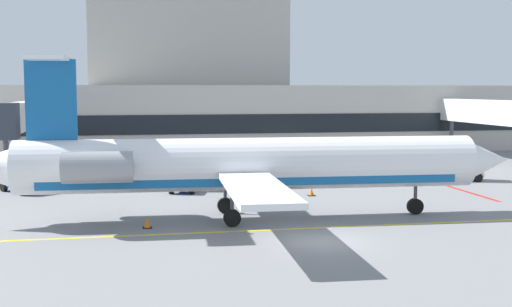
# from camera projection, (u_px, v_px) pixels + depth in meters

# --- Properties ---
(ground) EXTENTS (120.00, 120.00, 0.11)m
(ground) POSITION_uv_depth(u_px,v_px,m) (318.00, 243.00, 30.54)
(ground) COLOR slate
(terminal_building) EXTENTS (64.61, 16.17, 19.72)m
(terminal_building) POSITION_uv_depth(u_px,v_px,m) (238.00, 94.00, 77.94)
(terminal_building) COLOR #B7B2A8
(terminal_building) RESTS_ON ground
(jet_bridge_west) EXTENTS (2.40, 20.01, 6.10)m
(jet_bridge_west) POSITION_uv_depth(u_px,v_px,m) (19.00, 117.00, 55.29)
(jet_bridge_west) COLOR silver
(jet_bridge_west) RESTS_ON ground
(jet_bridge_east) EXTENTS (2.40, 22.32, 6.16)m
(jet_bridge_east) POSITION_uv_depth(u_px,v_px,m) (505.00, 113.00, 62.63)
(jet_bridge_east) COLOR silver
(jet_bridge_east) RESTS_ON ground
(regional_jet) EXTENTS (30.60, 21.99, 8.72)m
(regional_jet) POSITION_uv_depth(u_px,v_px,m) (242.00, 165.00, 35.53)
(regional_jet) COLOR white
(regional_jet) RESTS_ON ground
(baggage_tug) EXTENTS (2.35, 3.12, 1.98)m
(baggage_tug) POSITION_uv_depth(u_px,v_px,m) (185.00, 179.00, 45.62)
(baggage_tug) COLOR #1E4CB2
(baggage_tug) RESTS_ON ground
(pushback_tractor) EXTENTS (3.63, 2.73, 2.30)m
(pushback_tractor) POSITION_uv_depth(u_px,v_px,m) (464.00, 167.00, 50.96)
(pushback_tractor) COLOR silver
(pushback_tractor) RESTS_ON ground
(belt_loader) EXTENTS (3.63, 4.11, 2.01)m
(belt_loader) POSITION_uv_depth(u_px,v_px,m) (21.00, 178.00, 45.47)
(belt_loader) COLOR #1E4CB2
(belt_loader) RESTS_ON ground
(fuel_tank) EXTENTS (5.90, 2.11, 2.18)m
(fuel_tank) POSITION_uv_depth(u_px,v_px,m) (347.00, 154.00, 59.00)
(fuel_tank) COLOR white
(fuel_tank) RESTS_ON ground
(safety_cone_bravo) EXTENTS (0.47, 0.47, 0.55)m
(safety_cone_bravo) POSITION_uv_depth(u_px,v_px,m) (311.00, 192.00, 43.68)
(safety_cone_bravo) COLOR orange
(safety_cone_bravo) RESTS_ON ground
(safety_cone_charlie) EXTENTS (0.47, 0.47, 0.55)m
(safety_cone_charlie) POSITION_uv_depth(u_px,v_px,m) (147.00, 223.00, 33.50)
(safety_cone_charlie) COLOR orange
(safety_cone_charlie) RESTS_ON ground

